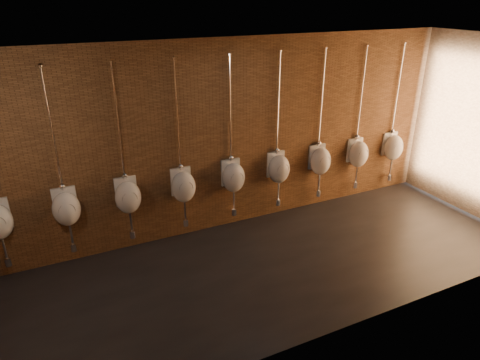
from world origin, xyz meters
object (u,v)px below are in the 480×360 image
at_px(urinal_3, 183,186).
at_px(urinal_8, 393,147).
at_px(urinal_2, 128,196).
at_px(urinal_6, 320,160).
at_px(urinal_1, 66,208).
at_px(urinal_4, 233,177).
at_px(urinal_7, 358,153).
at_px(urinal_5, 279,168).

xyz_separation_m(urinal_3, urinal_8, (4.42, 0.00, 0.00)).
height_order(urinal_2, urinal_6, same).
bearing_deg(urinal_3, urinal_8, 0.00).
height_order(urinal_3, urinal_8, same).
relative_size(urinal_1, urinal_4, 1.00).
distance_m(urinal_2, urinal_7, 4.42).
distance_m(urinal_2, urinal_8, 5.30).
height_order(urinal_3, urinal_7, same).
bearing_deg(urinal_6, urinal_3, 180.00).
bearing_deg(urinal_7, urinal_2, 180.00).
bearing_deg(urinal_3, urinal_7, 0.00).
bearing_deg(urinal_4, urinal_2, 180.00).
bearing_deg(urinal_1, urinal_8, 0.00).
bearing_deg(urinal_5, urinal_3, 180.00).
bearing_deg(urinal_1, urinal_6, 0.00).
xyz_separation_m(urinal_6, urinal_7, (0.88, 0.00, 0.00)).
bearing_deg(urinal_5, urinal_4, 180.00).
distance_m(urinal_2, urinal_3, 0.88).
height_order(urinal_4, urinal_8, same).
bearing_deg(urinal_1, urinal_5, 0.00).
bearing_deg(urinal_2, urinal_5, 0.00).
bearing_deg(urinal_2, urinal_7, 0.00).
xyz_separation_m(urinal_5, urinal_8, (2.65, 0.00, 0.00)).
xyz_separation_m(urinal_2, urinal_5, (2.65, 0.00, 0.00)).
height_order(urinal_5, urinal_7, same).
bearing_deg(urinal_8, urinal_1, 180.00).
height_order(urinal_3, urinal_5, same).
xyz_separation_m(urinal_4, urinal_5, (0.88, 0.00, 0.00)).
bearing_deg(urinal_2, urinal_3, 0.00).
bearing_deg(urinal_7, urinal_8, 0.00).
bearing_deg(urinal_5, urinal_7, 0.00).
distance_m(urinal_5, urinal_6, 0.88).
bearing_deg(urinal_6, urinal_2, 180.00).
bearing_deg(urinal_3, urinal_1, 180.00).
bearing_deg(urinal_6, urinal_5, 180.00).
bearing_deg(urinal_8, urinal_7, 180.00).
distance_m(urinal_5, urinal_7, 1.77).
bearing_deg(urinal_8, urinal_3, 180.00).
distance_m(urinal_1, urinal_5, 3.53).
height_order(urinal_2, urinal_3, same).
xyz_separation_m(urinal_1, urinal_3, (1.77, 0.00, 0.00)).
height_order(urinal_7, urinal_8, same).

